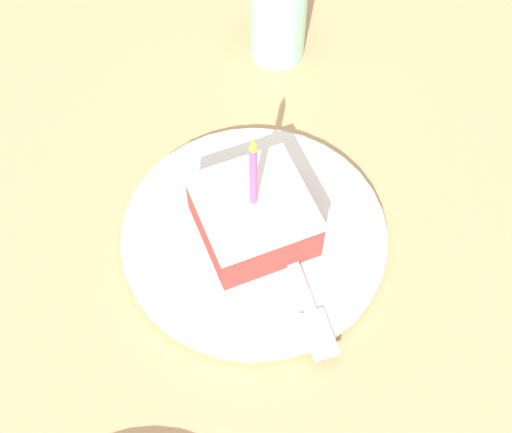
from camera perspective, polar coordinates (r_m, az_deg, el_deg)
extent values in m
cube|color=tan|center=(0.73, -0.85, -1.19)|extent=(2.40, 2.40, 0.04)
cylinder|color=white|center=(0.70, 0.00, -1.52)|extent=(0.25, 0.25, 0.02)
cylinder|color=white|center=(0.69, 0.00, -1.37)|extent=(0.26, 0.26, 0.01)
cube|color=#99332D|center=(0.67, 0.01, -0.04)|extent=(0.10, 0.10, 0.05)
cube|color=silver|center=(0.65, 0.01, 1.19)|extent=(0.10, 0.10, 0.01)
cylinder|color=#E04C8C|center=(0.61, 0.01, 3.30)|extent=(0.01, 0.01, 0.08)
cone|color=yellow|center=(0.58, 0.01, 5.91)|extent=(0.01, 0.01, 0.01)
cube|color=#B2B2B7|center=(0.67, 2.71, -3.22)|extent=(0.12, 0.02, 0.00)
cube|color=#B2B2B7|center=(0.64, 5.04, -9.39)|extent=(0.05, 0.03, 0.00)
cylinder|color=#8CD1B2|center=(0.82, 1.78, 16.21)|extent=(0.06, 0.06, 0.13)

